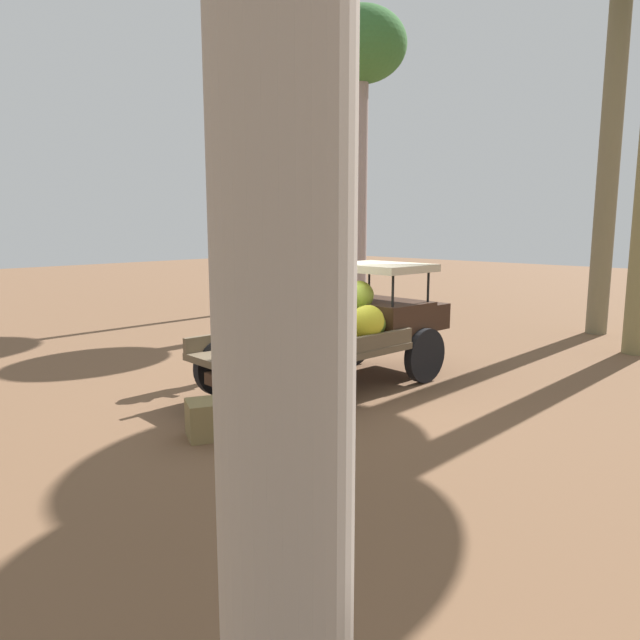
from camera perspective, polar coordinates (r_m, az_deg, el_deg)
name	(u,v)px	position (r m, az deg, el deg)	size (l,w,h in m)	color
ground_plane	(324,383)	(9.44, 0.38, -6.17)	(60.00, 60.00, 0.00)	brown
truck	(345,326)	(9.22, 2.45, -0.63)	(4.54, 2.02, 1.88)	#362115
farmer	(227,320)	(9.64, -9.05, 0.03)	(0.53, 0.49, 1.73)	#917253
wooden_crate	(210,419)	(7.22, -10.64, -9.41)	(0.53, 0.46, 0.45)	olive
forest_tree_3	(361,59)	(16.62, 4.02, 23.95)	(2.36, 2.36, 8.02)	gray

